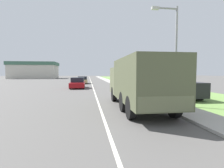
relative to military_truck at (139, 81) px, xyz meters
The scene contains 10 objects.
ground_plane 27.88m from the military_truck, 94.62° to the left, with size 180.00×180.00×0.00m, color #565451.
lane_centre_stripe 27.88m from the military_truck, 94.62° to the left, with size 0.12×120.00×0.00m.
sidewalk_right 27.87m from the military_truck, 85.34° to the left, with size 1.80×120.00×0.12m.
grass_strip_right 28.57m from the military_truck, 76.50° to the left, with size 7.00×120.00×0.02m.
military_truck is the anchor object (origin of this frame).
car_nearest_ahead 15.16m from the military_truck, 106.75° to the left, with size 1.95×4.58×1.45m.
car_second_ahead 24.97m from the military_truck, 99.20° to the left, with size 1.90×4.55×1.40m.
pickup_truck 6.34m from the military_truck, 42.74° to the left, with size 2.06×5.47×1.82m.
lamp_post 3.18m from the military_truck, 10.85° to the left, with size 1.69×0.24×6.05m.
building_distant 63.37m from the military_truck, 111.14° to the left, with size 16.62×10.53×6.07m.
Camera 1 is at (-0.70, 2.38, 2.10)m, focal length 28.00 mm.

